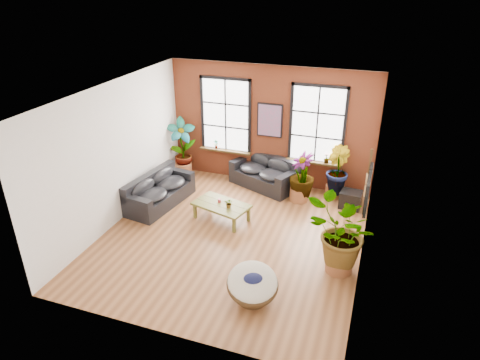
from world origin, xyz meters
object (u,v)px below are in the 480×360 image
(coffee_table, at_px, (221,206))
(sofa_back, at_px, (265,173))
(papasan_chair, at_px, (253,284))
(sofa_left, at_px, (158,191))

(coffee_table, bearing_deg, sofa_back, 92.37)
(coffee_table, relative_size, papasan_chair, 1.18)
(sofa_back, height_order, papasan_chair, sofa_back)
(sofa_back, xyz_separation_m, papasan_chair, (1.15, -4.86, -0.02))
(sofa_back, distance_m, papasan_chair, 5.00)
(sofa_left, relative_size, coffee_table, 1.44)
(sofa_back, bearing_deg, coffee_table, -80.17)
(coffee_table, xyz_separation_m, papasan_chair, (1.66, -2.62, -0.01))
(papasan_chair, bearing_deg, coffee_table, 98.63)
(sofa_back, xyz_separation_m, coffee_table, (-0.51, -2.24, -0.01))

